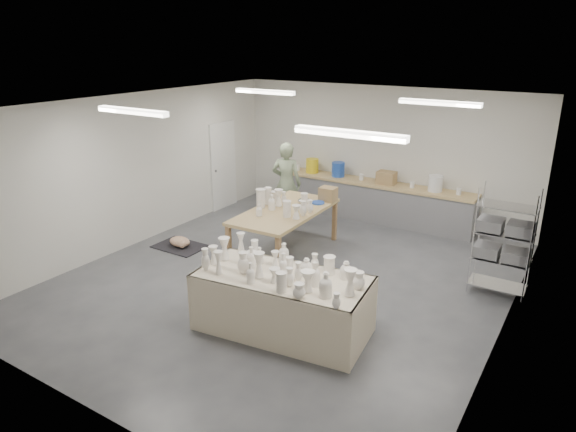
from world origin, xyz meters
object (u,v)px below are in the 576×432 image
Objects in this scene: potter at (286,183)px; drying_table at (283,301)px; work_table at (288,209)px; red_stool at (293,209)px.

drying_table is at bearing 108.00° from potter.
drying_table is 2.89m from work_table.
potter reaches higher than red_stool.
red_stool is (-0.93, 1.67, -0.63)m from work_table.
potter is (-2.38, 3.87, 0.47)m from drying_table.
work_table is 2.02m from red_stool.
red_stool is at bearing 113.15° from drying_table.
potter is at bearing 121.73° from work_table.
red_stool is at bearing 117.26° from work_table.
drying_table is 4.78m from red_stool.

